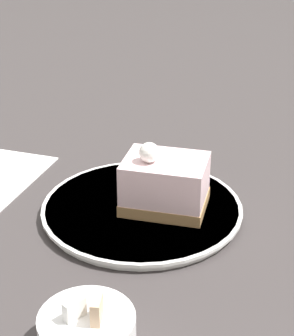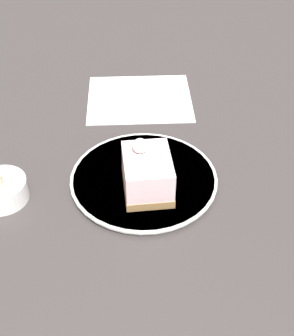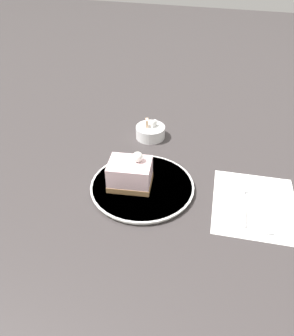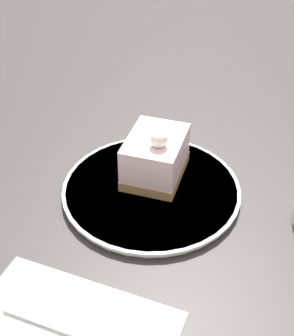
{
  "view_description": "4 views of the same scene",
  "coord_description": "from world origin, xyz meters",
  "px_view_note": "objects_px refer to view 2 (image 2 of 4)",
  "views": [
    {
      "loc": [
        -0.27,
        0.52,
        0.36
      ],
      "look_at": [
        -0.04,
        -0.03,
        0.06
      ],
      "focal_mm": 60.0,
      "sensor_mm": 36.0,
      "label": 1
    },
    {
      "loc": [
        -0.61,
        -0.05,
        0.53
      ],
      "look_at": [
        -0.05,
        -0.03,
        0.04
      ],
      "focal_mm": 50.0,
      "sensor_mm": 36.0,
      "label": 2
    },
    {
      "loc": [
        0.15,
        -0.58,
        0.51
      ],
      "look_at": [
        -0.03,
        -0.01,
        0.05
      ],
      "focal_mm": 35.0,
      "sensor_mm": 36.0,
      "label": 3
    },
    {
      "loc": [
        0.41,
        0.19,
        0.43
      ],
      "look_at": [
        -0.04,
        -0.03,
        0.04
      ],
      "focal_mm": 50.0,
      "sensor_mm": 36.0,
      "label": 4
    }
  ],
  "objects_px": {
    "fork": "(132,104)",
    "plate": "(144,179)",
    "cake_slice": "(147,173)",
    "knife": "(146,90)",
    "sugar_bowl": "(1,190)"
  },
  "relations": [
    {
      "from": "cake_slice",
      "to": "fork",
      "type": "relative_size",
      "value": 0.69
    },
    {
      "from": "sugar_bowl",
      "to": "plate",
      "type": "bearing_deg",
      "value": -78.28
    },
    {
      "from": "cake_slice",
      "to": "sugar_bowl",
      "type": "distance_m",
      "value": 0.23
    },
    {
      "from": "plate",
      "to": "cake_slice",
      "type": "height_order",
      "value": "cake_slice"
    },
    {
      "from": "plate",
      "to": "knife",
      "type": "bearing_deg",
      "value": 1.61
    },
    {
      "from": "cake_slice",
      "to": "fork",
      "type": "distance_m",
      "value": 0.26
    },
    {
      "from": "fork",
      "to": "sugar_bowl",
      "type": "distance_m",
      "value": 0.34
    },
    {
      "from": "fork",
      "to": "cake_slice",
      "type": "bearing_deg",
      "value": -175.86
    },
    {
      "from": "fork",
      "to": "sugar_bowl",
      "type": "relative_size",
      "value": 1.88
    },
    {
      "from": "plate",
      "to": "fork",
      "type": "distance_m",
      "value": 0.23
    },
    {
      "from": "cake_slice",
      "to": "sugar_bowl",
      "type": "relative_size",
      "value": 1.3
    },
    {
      "from": "fork",
      "to": "plate",
      "type": "bearing_deg",
      "value": -176.45
    },
    {
      "from": "cake_slice",
      "to": "sugar_bowl",
      "type": "height_order",
      "value": "cake_slice"
    },
    {
      "from": "cake_slice",
      "to": "knife",
      "type": "distance_m",
      "value": 0.31
    },
    {
      "from": "knife",
      "to": "sugar_bowl",
      "type": "distance_m",
      "value": 0.4
    }
  ]
}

